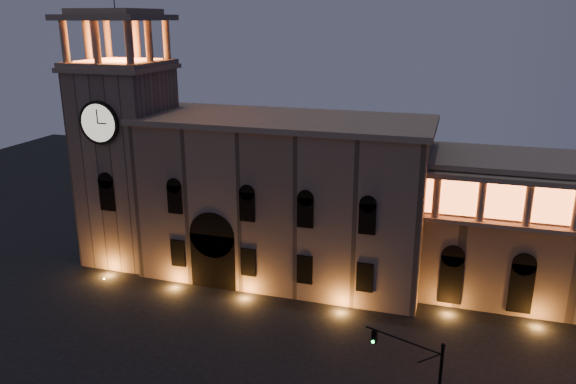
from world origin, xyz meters
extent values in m
cube|color=#846956|center=(-2.00, 22.00, 8.50)|extent=(30.00, 12.00, 17.00)
cube|color=gray|center=(-2.00, 22.00, 17.30)|extent=(30.80, 12.80, 0.60)
cube|color=black|center=(-8.00, 16.60, 3.00)|extent=(5.00, 1.40, 6.00)
cylinder|color=black|center=(-8.00, 16.60, 6.00)|extent=(5.00, 1.40, 5.00)
cube|color=orange|center=(-8.00, 16.40, 2.80)|extent=(4.20, 0.20, 5.00)
cube|color=#846956|center=(-20.50, 21.00, 11.00)|extent=(9.00, 9.00, 22.00)
cube|color=gray|center=(-20.50, 21.00, 22.25)|extent=(9.80, 9.80, 0.50)
cylinder|color=black|center=(-20.50, 16.32, 17.00)|extent=(4.60, 0.35, 4.60)
cylinder|color=beige|center=(-20.50, 16.18, 17.00)|extent=(4.00, 0.12, 4.00)
cube|color=gray|center=(-20.50, 21.00, 22.75)|extent=(9.40, 9.40, 0.50)
cube|color=orange|center=(-20.50, 21.00, 23.05)|extent=(6.80, 6.80, 0.15)
cylinder|color=gray|center=(-24.30, 17.20, 25.10)|extent=(0.76, 0.76, 4.20)
cylinder|color=gray|center=(-20.50, 17.20, 25.10)|extent=(0.76, 0.76, 4.20)
cylinder|color=gray|center=(-16.70, 17.20, 25.10)|extent=(0.76, 0.76, 4.20)
cylinder|color=gray|center=(-24.30, 24.80, 25.10)|extent=(0.76, 0.76, 4.20)
cylinder|color=gray|center=(-20.50, 24.80, 25.10)|extent=(0.76, 0.76, 4.20)
cylinder|color=gray|center=(-16.70, 24.80, 25.10)|extent=(0.76, 0.76, 4.20)
cylinder|color=gray|center=(-24.30, 21.00, 25.10)|extent=(0.76, 0.76, 4.20)
cylinder|color=gray|center=(-16.70, 21.00, 25.10)|extent=(0.76, 0.76, 4.20)
cube|color=gray|center=(-20.50, 21.00, 27.50)|extent=(9.80, 9.80, 0.60)
cube|color=gray|center=(-20.50, 21.00, 28.10)|extent=(7.50, 7.50, 0.60)
cylinder|color=gray|center=(14.00, 18.50, 11.50)|extent=(0.70, 0.70, 4.00)
cylinder|color=gray|center=(18.00, 18.50, 11.50)|extent=(0.70, 0.70, 4.00)
cylinder|color=gray|center=(22.00, 18.50, 11.50)|extent=(0.70, 0.70, 4.00)
sphere|color=black|center=(15.66, -1.03, 7.80)|extent=(0.31, 0.31, 0.31)
cylinder|color=black|center=(13.09, -0.07, 7.14)|extent=(5.19, 2.05, 0.13)
cube|color=black|center=(11.13, 0.66, 6.59)|extent=(0.42, 0.40, 0.93)
cylinder|color=#0CE53F|center=(11.07, 0.50, 6.29)|extent=(0.22, 0.15, 0.20)
camera|label=1|loc=(15.35, -33.30, 27.47)|focal=35.00mm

